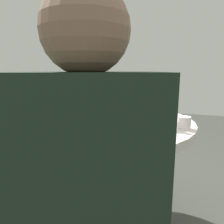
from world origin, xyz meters
TOP-DOWN VIEW (x-y plane):
  - ground at (0.00, 0.00)m, footprint 8.00×8.00m
  - round_dining_table at (0.00, 0.00)m, footprint 1.13×1.13m
  - rice_bowl at (0.26, -0.20)m, footprint 0.29×0.29m
  - soup_bowl at (-0.33, -0.17)m, footprint 0.30×0.32m
  - dish_stirfry at (-0.05, 0.29)m, footprint 0.19×0.19m
  - dish_noodles at (0.43, 0.10)m, footprint 0.21×0.21m
  - dish_greens at (-0.33, 0.17)m, footprint 0.24×0.24m
  - dish_tofu_braise at (0.26, 0.34)m, footprint 0.19×0.19m
  - green_bottle at (-0.05, -0.34)m, footprint 0.07×0.07m
  - tea_cup_near at (-0.06, -0.49)m, footprint 0.07×0.07m
  - tea_cup_far at (-0.36, 0.38)m, footprint 0.08×0.08m
  - tea_cup_side at (-0.01, 0.52)m, footprint 0.07×0.07m
  - diner_left at (-0.74, -0.30)m, footprint 0.43×0.42m

SIDE VIEW (x-z plane):
  - ground at x=0.00m, z-range 0.00..0.00m
  - round_dining_table at x=0.00m, z-range 0.25..0.97m
  - dish_noodles at x=0.43m, z-range 0.72..0.75m
  - dish_stirfry at x=-0.05m, z-range 0.72..0.76m
  - dish_tofu_braise at x=0.26m, z-range 0.72..0.76m
  - dish_greens at x=-0.33m, z-range 0.72..0.77m
  - diner_left at x=-0.74m, z-range 0.37..1.13m
  - soup_bowl at x=-0.33m, z-range 0.72..0.78m
  - tea_cup_far at x=-0.36m, z-range 0.72..0.78m
  - tea_cup_near at x=-0.06m, z-range 0.72..0.78m
  - tea_cup_side at x=-0.01m, z-range 0.72..0.79m
  - rice_bowl at x=0.26m, z-range 0.72..0.82m
  - green_bottle at x=-0.05m, z-range 0.70..0.93m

